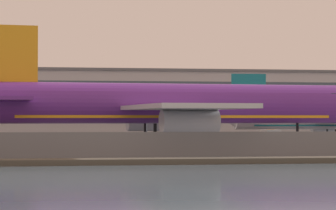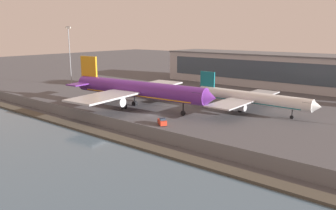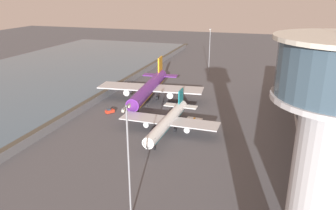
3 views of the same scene
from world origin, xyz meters
The scene contains 9 objects.
ground_plane centered at (0.00, 0.00, 0.00)m, with size 500.00×500.00×0.00m, color #4C4C51.
shoreline_seawall centered at (0.00, -20.50, 0.25)m, with size 320.00×3.00×0.50m.
perimeter_fence centered at (0.00, -16.00, 1.37)m, with size 280.00×0.10×2.74m.
cargo_jet_purple centered at (-9.32, 2.92, 5.57)m, with size 50.30×43.42×14.60m.
passenger_jet_white_teal centered at (18.75, 19.58, 3.97)m, with size 37.14×31.86×10.40m.
baggage_tug centered at (8.44, -6.16, 0.81)m, with size 3.53×3.17×1.80m.
ops_van centered at (9.81, 25.86, 1.28)m, with size 2.48×5.34×2.48m.
terminal_building centered at (14.70, 69.33, 6.73)m, with size 110.89×22.42×13.44m.
apron_light_mast_apron_west centered at (-61.28, 17.24, 13.47)m, with size 3.20×0.40×24.31m.
Camera 2 is at (57.21, -64.66, 21.94)m, focal length 35.00 mm.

